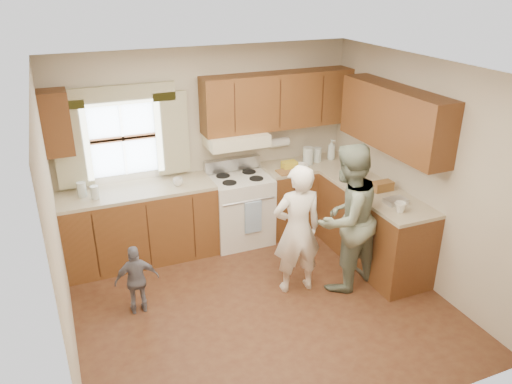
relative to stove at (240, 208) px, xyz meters
name	(u,v)px	position (x,y,z in m)	size (l,w,h in m)	color
room	(262,199)	(-0.30, -1.44, 0.78)	(3.80, 3.80, 3.80)	#472316
kitchen_fixtures	(273,188)	(0.31, -0.36, 0.37)	(3.80, 2.25, 2.15)	#45270E
stove	(240,208)	(0.00, 0.00, 0.00)	(0.76, 0.67, 1.07)	silver
woman_left	(297,230)	(0.17, -1.29, 0.28)	(0.54, 0.36, 1.49)	white
woman_right	(346,218)	(0.70, -1.42, 0.38)	(0.82, 0.64, 1.69)	#2D4934
child	(137,280)	(-1.53, -1.04, -0.08)	(0.45, 0.19, 0.77)	slate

